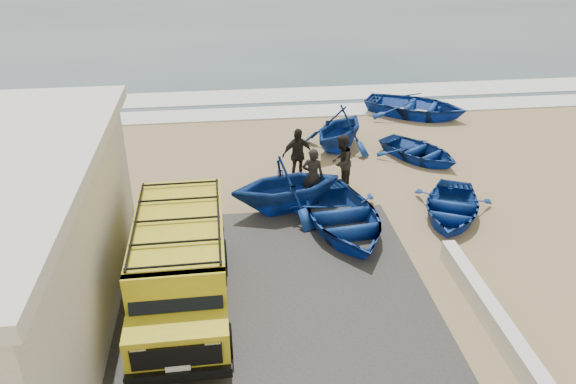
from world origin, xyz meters
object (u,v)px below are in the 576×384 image
parapet (497,323)px  van (181,263)px  boat_near_right (451,207)px  boat_mid_right (419,151)px  boat_near_left (343,216)px  boat_mid_left (287,184)px  fisherman_back (297,155)px  boat_far_left (339,128)px  boat_far_right (416,106)px  fisherman_middle (341,162)px  fisherman_front (313,176)px

parapet → van: size_ratio=1.14×
parapet → boat_near_right: boat_near_right is taller
boat_near_right → parapet: bearing=-75.0°
parapet → boat_mid_right: 9.43m
boat_near_right → boat_near_left: bearing=-149.4°
boat_near_left → boat_mid_left: boat_mid_left is taller
boat_near_left → fisherman_back: bearing=97.4°
boat_near_right → boat_mid_left: bearing=-166.3°
fisherman_back → boat_far_left: bearing=37.1°
parapet → boat_mid_right: bearing=81.8°
boat_mid_left → fisherman_back: (0.62, 2.11, 0.02)m
van → boat_mid_left: size_ratio=1.52×
boat_far_left → boat_far_right: (4.13, 3.19, -0.38)m
van → fisherman_middle: (4.96, 5.64, -0.29)m
boat_near_right → fisherman_back: bearing=169.3°
boat_mid_left → boat_far_left: (2.58, 4.63, -0.07)m
boat_mid_left → van: bearing=132.2°
boat_near_left → boat_far_right: boat_far_right is taller
boat_mid_left → fisherman_middle: 2.43m
boat_far_right → boat_near_right: bearing=-160.1°
van → boat_near_right: size_ratio=1.56×
parapet → fisherman_back: 8.89m
boat_mid_left → boat_far_left: 5.30m
boat_mid_left → fisherman_middle: size_ratio=1.88×
van → boat_far_right: 15.49m
parapet → boat_mid_left: 7.31m
boat_near_left → boat_mid_right: bearing=43.1°
boat_mid_left → boat_mid_right: size_ratio=1.08×
boat_far_right → fisherman_middle: 7.99m
boat_mid_left → boat_near_right: bearing=-114.4°
boat_near_right → boat_far_right: size_ratio=0.76×
parapet → fisherman_middle: size_ratio=3.25×
fisherman_front → fisherman_middle: fisherman_front is taller
boat_mid_right → boat_far_right: size_ratio=0.72×
boat_far_right → fisherman_front: bearing=173.1°
fisherman_middle → fisherman_back: (-1.37, 0.71, 0.01)m
boat_near_right → fisherman_middle: size_ratio=1.83×
van → boat_mid_left: bearing=54.4°
parapet → boat_far_left: boat_far_left is taller
boat_far_left → parapet: bearing=-44.5°
van → fisherman_front: 6.06m
boat_mid_right → fisherman_middle: fisherman_middle is taller
boat_near_left → boat_far_right: bearing=53.5°
boat_near_right → boat_mid_right: 4.27m
parapet → boat_far_right: (2.72, 13.91, 0.18)m
boat_near_right → boat_far_left: boat_far_left is taller
boat_far_right → fisherman_back: size_ratio=2.36×
fisherman_front → fisherman_middle: size_ratio=1.01×
van → boat_far_left: bearing=57.3°
boat_mid_right → boat_far_right: 4.79m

